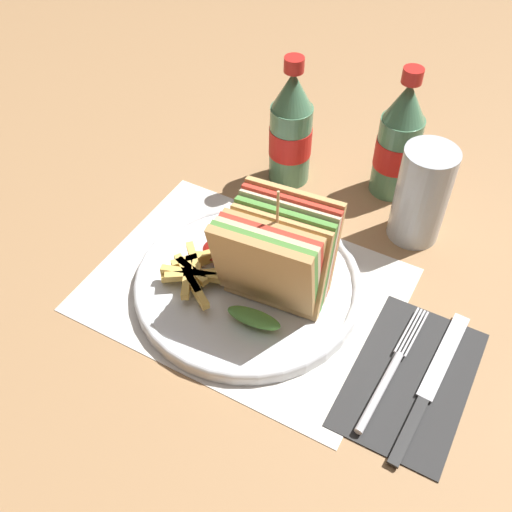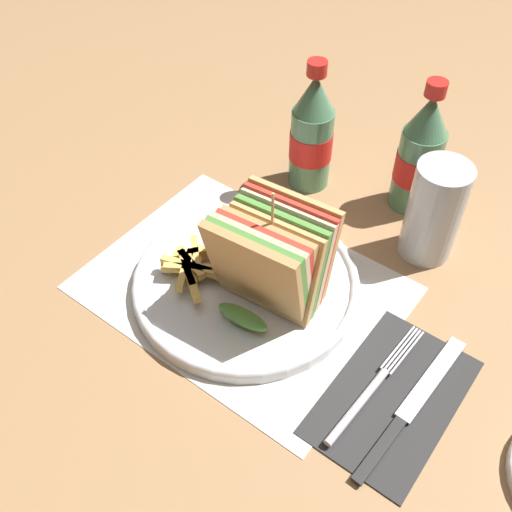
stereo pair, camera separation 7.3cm
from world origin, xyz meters
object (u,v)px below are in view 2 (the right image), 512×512
knife (411,407)px  glass_near (433,217)px  coke_bottle_near (312,134)px  club_sandwich (271,260)px  coke_bottle_far (420,156)px  plate_main (246,282)px  fork (367,394)px

knife → glass_near: 0.25m
coke_bottle_near → knife: bearing=-40.1°
knife → club_sandwich: bearing=174.8°
knife → coke_bottle_near: size_ratio=1.11×
coke_bottle_far → glass_near: size_ratio=1.42×
knife → coke_bottle_far: bearing=120.3°
knife → coke_bottle_near: bearing=142.6°
club_sandwich → coke_bottle_near: bearing=112.5°
club_sandwich → coke_bottle_far: bearing=79.4°
club_sandwich → knife: (0.20, -0.03, -0.07)m
knife → glass_near: size_ratio=1.57×
glass_near → knife: bearing=-67.0°
club_sandwich → glass_near: (0.11, 0.19, -0.02)m
plate_main → coke_bottle_far: bearing=71.9°
coke_bottle_near → coke_bottle_far: bearing=18.3°
coke_bottle_far → glass_near: bearing=-50.8°
knife → coke_bottle_near: (-0.29, 0.25, 0.08)m
club_sandwich → knife: club_sandwich is taller
fork → club_sandwich: bearing=167.5°
fork → coke_bottle_near: size_ratio=0.95×
club_sandwich → coke_bottle_far: coke_bottle_far is taller
coke_bottle_near → glass_near: size_ratio=1.42×
coke_bottle_near → plate_main: bearing=-76.1°
coke_bottle_near → coke_bottle_far: 0.15m
plate_main → knife: bearing=-7.0°
fork → coke_bottle_near: coke_bottle_near is taller
knife → coke_bottle_far: size_ratio=1.11×
coke_bottle_near → glass_near: 0.20m
fork → coke_bottle_far: bearing=112.3°
coke_bottle_near → coke_bottle_far: same height
fork → coke_bottle_near: (-0.25, 0.26, 0.07)m
club_sandwich → fork: (0.16, -0.04, -0.07)m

